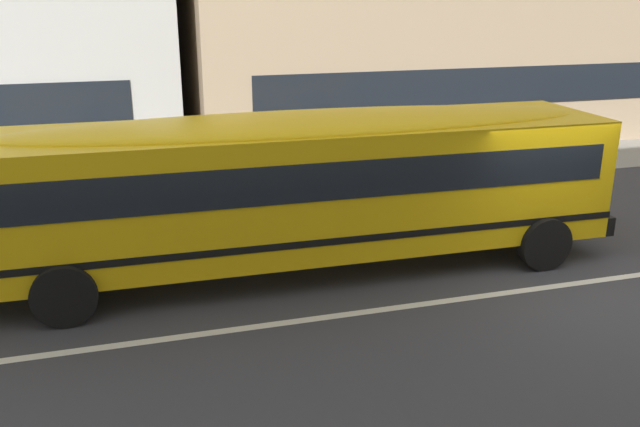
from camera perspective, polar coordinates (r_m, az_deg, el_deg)
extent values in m
plane|color=#38383D|center=(11.93, 20.20, -5.66)|extent=(400.00, 400.00, 0.00)
cube|color=gray|center=(18.24, 6.19, 3.62)|extent=(120.00, 3.00, 0.01)
cube|color=silver|center=(11.93, 20.21, -5.65)|extent=(110.00, 0.16, 0.01)
cube|color=yellow|center=(11.41, -1.04, 2.45)|extent=(10.34, 2.49, 2.06)
cube|color=black|center=(13.86, 20.41, 0.46)|extent=(0.22, 2.34, 0.34)
cube|color=black|center=(11.31, -1.05, 4.26)|extent=(9.72, 2.52, 0.60)
cube|color=black|center=(11.59, -1.02, -0.44)|extent=(10.36, 2.52, 0.11)
ellipsoid|color=yellow|center=(11.17, -1.07, 7.54)|extent=(9.92, 2.30, 0.34)
cylinder|color=red|center=(12.41, -17.56, 2.41)|extent=(0.42, 0.42, 0.03)
cylinder|color=black|center=(10.40, -20.80, -6.50)|extent=(0.94, 0.28, 0.94)
cylinder|color=black|center=(12.57, -19.98, -2.11)|extent=(0.94, 0.28, 0.94)
cylinder|color=black|center=(12.28, 18.43, -2.42)|extent=(0.94, 0.28, 0.94)
cylinder|color=black|center=(14.16, 13.29, 0.80)|extent=(0.94, 0.28, 0.94)
cube|color=black|center=(20.58, 13.31, 10.38)|extent=(13.46, 0.04, 1.10)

